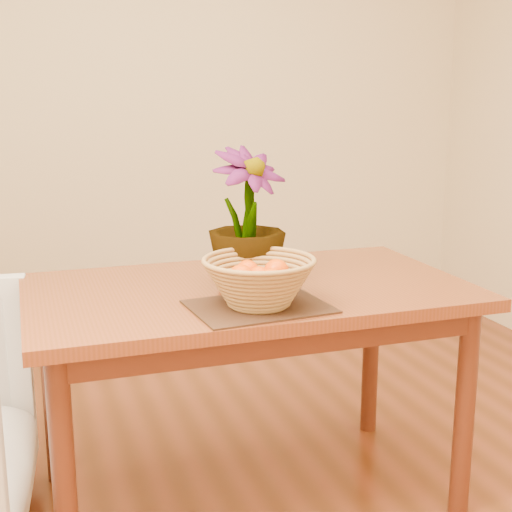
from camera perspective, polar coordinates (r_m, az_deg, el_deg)
name	(u,v)px	position (r m, az deg, el deg)	size (l,w,h in m)	color
wall_back	(140,93)	(4.11, -9.25, 12.74)	(4.00, 0.02, 2.70)	beige
table	(249,312)	(2.31, -0.58, -4.49)	(1.40, 0.80, 0.75)	brown
placemat	(259,307)	(2.06, 0.23, -4.07)	(0.39, 0.29, 0.01)	#391E15
wicker_basket	(259,283)	(2.04, 0.24, -2.21)	(0.33, 0.33, 0.13)	#A98146
orange_pile	(259,275)	(2.03, 0.24, -1.55)	(0.19, 0.18, 0.07)	#F23B03
potted_plant	(247,218)	(2.24, -0.74, 3.05)	(0.25, 0.25, 0.44)	#1E4A15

